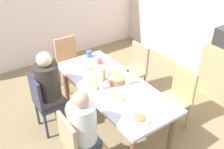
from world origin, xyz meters
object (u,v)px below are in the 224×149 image
bottle_0 (101,81)px  cup_4 (89,54)px  bowl_0 (116,79)px  cup_2 (97,80)px  person_1 (49,85)px  bowl_1 (92,85)px  person_0 (84,128)px  cup_1 (81,65)px  plate_0 (121,99)px  plate_1 (89,69)px  cup_3 (100,61)px  bottle_1 (103,74)px  chair_1 (45,100)px  chair_4 (69,60)px  plate_2 (139,118)px  chair_3 (177,95)px  bottle_2 (127,78)px  dining_table (112,90)px  chair_0 (77,144)px  chair_2 (135,67)px  cup_0 (97,73)px  side_cabinet (224,71)px

bottle_0 → cup_4: bearing=159.5°
bowl_0 → cup_2: (-0.14, -0.22, -0.01)m
person_1 → bowl_1: 0.59m
person_0 → cup_1: size_ratio=9.50×
plate_0 → plate_1: bearing=177.5°
plate_0 → bottle_0: 0.35m
person_1 → cup_3: bearing=96.1°
bottle_1 → person_0: bearing=-46.4°
chair_1 → cup_3: chair_1 is taller
chair_1 → chair_4: size_ratio=1.00×
plate_2 → cup_2: 0.89m
plate_2 → bowl_1: bowl_1 is taller
chair_1 → cup_1: size_ratio=7.24×
chair_4 → plate_0: chair_4 is taller
chair_3 → bottle_2: bearing=-119.7°
dining_table → bottle_1: 0.24m
chair_3 → chair_4: (-1.80, -0.78, 0.00)m
plate_2 → plate_0: bearing=173.4°
chair_0 → chair_2: same height
dining_table → bottle_0: bearing=-85.5°
chair_4 → cup_0: size_ratio=8.45×
plate_0 → plate_2: same height
chair_0 → chair_4: bearing=156.5°
chair_2 → person_1: bearing=-90.0°
bottle_2 → chair_3: bearing=60.3°
dining_table → chair_2: bearing=121.1°
chair_1 → side_cabinet: same height
chair_1 → bottle_1: size_ratio=4.36×
cup_0 → cup_4: (-0.54, 0.19, 0.01)m
person_0 → cup_4: bearing=147.7°
cup_4 → chair_1: bearing=-67.8°
chair_3 → cup_0: 1.17m
dining_table → plate_2: (0.74, -0.14, 0.10)m
dining_table → plate_0: size_ratio=8.59×
person_0 → cup_4: size_ratio=9.39×
chair_4 → bowl_0: bearing=3.6°
side_cabinet → chair_2: bearing=-125.6°
dining_table → bowl_0: bearing=100.8°
bowl_0 → cup_0: 0.32m
side_cabinet → bottle_2: bearing=-98.6°
plate_1 → bowl_0: bowl_0 is taller
bowl_0 → side_cabinet: side_cabinet is taller
bowl_1 → bottle_2: bottle_2 is taller
cup_0 → bottle_0: 0.36m
bottle_1 → side_cabinet: bottle_1 is taller
cup_1 → cup_3: size_ratio=1.09×
cup_3 → side_cabinet: size_ratio=0.13×
cup_4 → chair_2: bearing=59.4°
bottle_0 → chair_3: bearing=64.6°
chair_2 → bottle_0: size_ratio=3.56×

